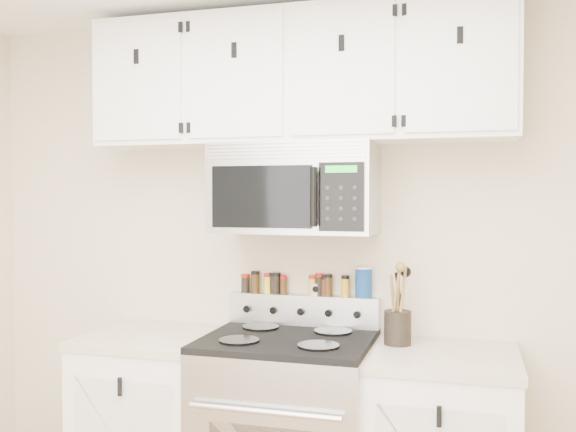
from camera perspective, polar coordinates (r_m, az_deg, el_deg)
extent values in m
cube|color=beige|center=(3.23, 1.54, -4.30)|extent=(3.50, 0.01, 2.50)
cube|color=black|center=(2.98, -0.03, -10.98)|extent=(0.76, 0.65, 0.03)
cube|color=#B7B7BA|center=(3.23, 1.38, -8.33)|extent=(0.76, 0.08, 0.15)
cylinder|color=black|center=(2.89, -4.37, -10.98)|extent=(0.18, 0.18, 0.01)
cylinder|color=black|center=(2.79, 2.72, -11.46)|extent=(0.18, 0.18, 0.01)
cylinder|color=black|center=(3.17, -2.45, -9.83)|extent=(0.18, 0.18, 0.01)
cylinder|color=black|center=(3.07, 4.03, -10.20)|extent=(0.18, 0.18, 0.01)
cube|color=white|center=(3.39, -11.78, -18.12)|extent=(0.62, 0.60, 0.88)
cube|color=#B8A58D|center=(3.26, -11.83, -10.51)|extent=(0.64, 0.62, 0.04)
cube|color=#B8A58D|center=(2.90, 13.61, -12.09)|extent=(0.64, 0.62, 0.04)
cube|color=#9E9EA3|center=(3.03, 0.67, 2.48)|extent=(0.76, 0.38, 0.42)
cube|color=#B7B7BA|center=(2.85, -0.38, 5.94)|extent=(0.73, 0.01, 0.08)
cube|color=black|center=(2.87, -2.38, 1.72)|extent=(0.47, 0.01, 0.28)
cube|color=black|center=(2.78, 4.77, 1.71)|extent=(0.20, 0.01, 0.30)
cylinder|color=black|center=(2.77, 2.30, 1.71)|extent=(0.03, 0.03, 0.26)
cube|color=white|center=(3.11, 0.80, 12.11)|extent=(2.00, 0.33, 0.62)
cube|color=white|center=(3.23, -13.26, 11.67)|extent=(0.46, 0.01, 0.57)
cube|color=black|center=(3.25, -13.34, 13.63)|extent=(0.02, 0.01, 0.07)
cube|color=white|center=(3.02, -4.76, 12.39)|extent=(0.46, 0.01, 0.57)
cube|color=black|center=(3.04, -4.82, 14.49)|extent=(0.03, 0.01, 0.07)
cube|color=white|center=(2.89, 4.80, 12.89)|extent=(0.46, 0.01, 0.57)
cube|color=black|center=(2.90, 4.77, 15.09)|extent=(0.03, 0.01, 0.07)
cube|color=white|center=(2.83, 15.03, 13.04)|extent=(0.46, 0.01, 0.57)
cube|color=black|center=(2.85, 15.05, 15.28)|extent=(0.02, 0.01, 0.07)
cylinder|color=black|center=(2.99, 9.71, -9.76)|extent=(0.12, 0.12, 0.15)
cylinder|color=olive|center=(2.97, 9.73, -7.54)|extent=(0.01, 0.01, 0.29)
cylinder|color=olive|center=(2.95, 10.10, -7.39)|extent=(0.01, 0.01, 0.31)
cylinder|color=olive|center=(2.98, 9.35, -7.69)|extent=(0.01, 0.01, 0.27)
cylinder|color=black|center=(2.99, 9.97, -7.58)|extent=(0.01, 0.01, 0.28)
cylinder|color=olive|center=(2.95, 9.48, -7.50)|extent=(0.01, 0.01, 0.30)
cube|color=silver|center=(3.20, 2.55, -6.54)|extent=(0.06, 0.06, 0.06)
cylinder|color=navy|center=(3.15, 6.72, -5.94)|extent=(0.08, 0.08, 0.14)
cylinder|color=white|center=(3.14, 6.73, -4.58)|extent=(0.08, 0.08, 0.01)
cylinder|color=black|center=(3.30, -3.81, -6.12)|extent=(0.04, 0.04, 0.08)
cylinder|color=#AD130D|center=(3.30, -3.81, -5.32)|extent=(0.05, 0.05, 0.02)
cylinder|color=#3B270E|center=(3.28, -2.92, -6.01)|extent=(0.04, 0.04, 0.09)
cylinder|color=black|center=(3.28, -2.92, -5.06)|extent=(0.04, 0.04, 0.02)
cylinder|color=yellow|center=(3.26, -1.80, -6.15)|extent=(0.04, 0.04, 0.08)
cylinder|color=#A90D13|center=(3.26, -1.80, -5.29)|extent=(0.04, 0.04, 0.02)
cylinder|color=black|center=(3.25, -1.32, -6.13)|extent=(0.04, 0.04, 0.09)
cylinder|color=black|center=(3.25, -1.32, -5.22)|extent=(0.04, 0.04, 0.02)
cylinder|color=black|center=(3.25, -1.07, -6.13)|extent=(0.04, 0.04, 0.09)
cylinder|color=black|center=(3.24, -1.07, -5.21)|extent=(0.05, 0.05, 0.02)
cylinder|color=#432710|center=(3.24, -0.41, -6.26)|extent=(0.03, 0.03, 0.08)
cylinder|color=#B10D15|center=(3.23, -0.41, -5.44)|extent=(0.04, 0.04, 0.02)
cylinder|color=yellow|center=(3.20, 2.19, -6.32)|extent=(0.04, 0.04, 0.08)
cylinder|color=#AA1D0D|center=(3.19, 2.19, -5.44)|extent=(0.04, 0.04, 0.02)
cylinder|color=black|center=(3.19, 2.79, -6.25)|extent=(0.04, 0.04, 0.09)
cylinder|color=#AD0E0D|center=(3.18, 2.79, -5.28)|extent=(0.04, 0.04, 0.02)
cylinder|color=#462110|center=(3.19, 3.24, -6.36)|extent=(0.04, 0.04, 0.08)
cylinder|color=black|center=(3.18, 3.24, -5.49)|extent=(0.04, 0.04, 0.02)
cylinder|color=#452910|center=(3.18, 3.59, -6.29)|extent=(0.04, 0.04, 0.09)
cylinder|color=black|center=(3.17, 3.59, -5.33)|extent=(0.04, 0.04, 0.02)
cylinder|color=gold|center=(3.17, 5.12, -6.37)|extent=(0.04, 0.04, 0.09)
cylinder|color=black|center=(3.16, 5.12, -5.43)|extent=(0.04, 0.04, 0.02)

